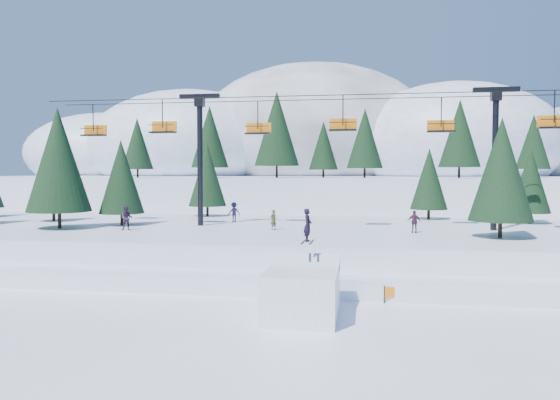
# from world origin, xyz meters

# --- Properties ---
(ground) EXTENTS (160.00, 160.00, 0.00)m
(ground) POSITION_xyz_m (0.00, 0.00, 0.00)
(ground) COLOR white
(ground) RESTS_ON ground
(mid_shelf) EXTENTS (70.00, 22.00, 2.50)m
(mid_shelf) POSITION_xyz_m (0.00, 18.00, 1.25)
(mid_shelf) COLOR white
(mid_shelf) RESTS_ON ground
(berm) EXTENTS (70.00, 6.00, 1.10)m
(berm) POSITION_xyz_m (0.00, 8.00, 0.55)
(berm) COLOR white
(berm) RESTS_ON ground
(mountain_ridge) EXTENTS (119.00, 60.00, 26.46)m
(mountain_ridge) POSITION_xyz_m (-5.10, 73.36, 9.64)
(mountain_ridge) COLOR white
(mountain_ridge) RESTS_ON ground
(jump_kicker) EXTENTS (3.30, 4.50, 4.95)m
(jump_kicker) POSITION_xyz_m (1.02, 1.49, 1.22)
(jump_kicker) COLOR white
(jump_kicker) RESTS_ON ground
(chairlift) EXTENTS (46.00, 3.21, 10.28)m
(chairlift) POSITION_xyz_m (1.12, 18.05, 9.32)
(chairlift) COLOR black
(chairlift) RESTS_ON mid_shelf
(conifer_stand) EXTENTS (63.61, 17.32, 9.01)m
(conifer_stand) POSITION_xyz_m (0.10, 18.44, 6.70)
(conifer_stand) COLOR black
(conifer_stand) RESTS_ON mid_shelf
(distant_skiers) EXTENTS (21.40, 8.40, 1.76)m
(distant_skiers) POSITION_xyz_m (-6.15, 17.14, 3.33)
(distant_skiers) COLOR #32234A
(distant_skiers) RESTS_ON mid_shelf
(banner_near) EXTENTS (2.78, 0.73, 0.90)m
(banner_near) POSITION_xyz_m (6.24, 5.22, 0.54)
(banner_near) COLOR black
(banner_near) RESTS_ON ground
(banner_far) EXTENTS (2.79, 0.68, 0.90)m
(banner_far) POSITION_xyz_m (9.18, 5.91, 0.54)
(banner_far) COLOR black
(banner_far) RESTS_ON ground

